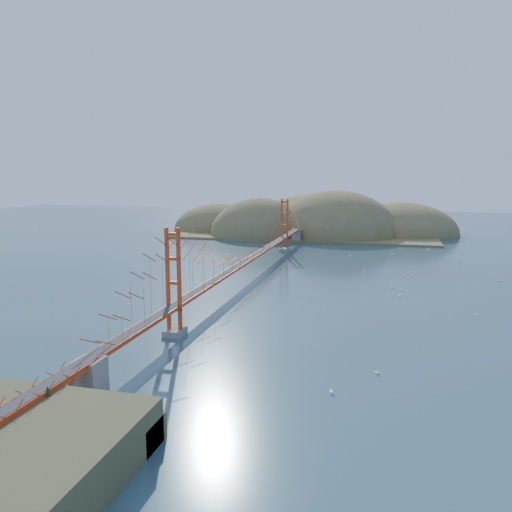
% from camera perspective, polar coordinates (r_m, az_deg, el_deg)
% --- Properties ---
extents(ground, '(320.00, 320.00, 0.00)m').
position_cam_1_polar(ground, '(82.58, -0.85, -2.62)').
color(ground, '#294552').
rests_on(ground, ground).
extents(bridge, '(2.20, 94.40, 12.00)m').
position_cam_1_polar(bridge, '(81.57, -0.83, 2.23)').
color(bridge, gray).
rests_on(bridge, ground).
extents(approach_viaduct, '(1.40, 12.00, 3.38)m').
position_cam_1_polar(approach_viaduct, '(36.77, -23.69, -15.09)').
color(approach_viaduct, '#BC3814').
rests_on(approach_viaduct, ground).
extents(promontory, '(9.00, 6.00, 0.24)m').
position_cam_1_polar(promontory, '(40.23, -20.34, -16.49)').
color(promontory, '#59544C').
rests_on(promontory, ground).
extents(fort, '(3.70, 2.30, 1.75)m').
position_cam_1_polar(fort, '(40.30, -19.31, -15.52)').
color(fort, maroon).
rests_on(fort, ground).
extents(far_headlands, '(84.00, 58.00, 25.00)m').
position_cam_1_polar(far_headlands, '(148.63, 7.01, 2.74)').
color(far_headlands, '#7F6849').
rests_on(far_headlands, ground).
extents(sailboat_12, '(0.60, 0.56, 0.68)m').
position_cam_1_polar(sailboat_12, '(106.44, 10.68, 0.05)').
color(sailboat_12, white).
rests_on(sailboat_12, ground).
extents(sailboat_1, '(0.53, 0.56, 0.63)m').
position_cam_1_polar(sailboat_1, '(73.97, 16.05, -4.32)').
color(sailboat_1, white).
rests_on(sailboat_1, ground).
extents(sailboat_17, '(0.66, 0.63, 0.74)m').
position_cam_1_polar(sailboat_17, '(103.33, 20.86, -0.69)').
color(sailboat_17, white).
rests_on(sailboat_17, ground).
extents(sailboat_7, '(0.59, 0.52, 0.67)m').
position_cam_1_polar(sailboat_7, '(111.09, 15.28, 0.27)').
color(sailboat_7, white).
rests_on(sailboat_7, ground).
extents(sailboat_14, '(0.46, 0.51, 0.57)m').
position_cam_1_polar(sailboat_14, '(67.55, 23.86, -6.09)').
color(sailboat_14, white).
rests_on(sailboat_14, ground).
extents(sailboat_2, '(0.63, 0.51, 0.74)m').
position_cam_1_polar(sailboat_2, '(77.51, 16.25, -3.69)').
color(sailboat_2, white).
rests_on(sailboat_2, ground).
extents(sailboat_6, '(0.59, 0.59, 0.62)m').
position_cam_1_polar(sailboat_6, '(46.02, 13.64, -12.74)').
color(sailboat_6, white).
rests_on(sailboat_6, ground).
extents(sailboat_3, '(0.59, 0.58, 0.67)m').
position_cam_1_polar(sailboat_3, '(89.65, 12.27, -1.77)').
color(sailboat_3, white).
rests_on(sailboat_3, ground).
extents(sailboat_8, '(0.66, 0.66, 0.72)m').
position_cam_1_polar(sailboat_8, '(89.69, 25.94, -2.51)').
color(sailboat_8, white).
rests_on(sailboat_8, ground).
extents(sailboat_15, '(0.60, 0.60, 0.63)m').
position_cam_1_polar(sailboat_15, '(120.08, 19.11, 0.75)').
color(sailboat_15, white).
rests_on(sailboat_15, ground).
extents(sailboat_4, '(0.49, 0.52, 0.58)m').
position_cam_1_polar(sailboat_4, '(85.98, 16.95, -2.46)').
color(sailboat_4, white).
rests_on(sailboat_4, ground).
extents(sailboat_0, '(0.52, 0.62, 0.71)m').
position_cam_1_polar(sailboat_0, '(79.17, 15.29, -3.38)').
color(sailboat_0, white).
rests_on(sailboat_0, ground).
extents(sailboat_16, '(0.66, 0.66, 0.70)m').
position_cam_1_polar(sailboat_16, '(95.44, 17.18, -1.30)').
color(sailboat_16, white).
rests_on(sailboat_16, ground).
extents(sailboat_9, '(0.69, 0.69, 0.72)m').
position_cam_1_polar(sailboat_9, '(105.57, 22.27, -0.58)').
color(sailboat_9, white).
rests_on(sailboat_9, ground).
extents(sailboat_10, '(0.53, 0.58, 0.65)m').
position_cam_1_polar(sailboat_10, '(41.72, 8.60, -14.96)').
color(sailboat_10, white).
rests_on(sailboat_10, ground).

